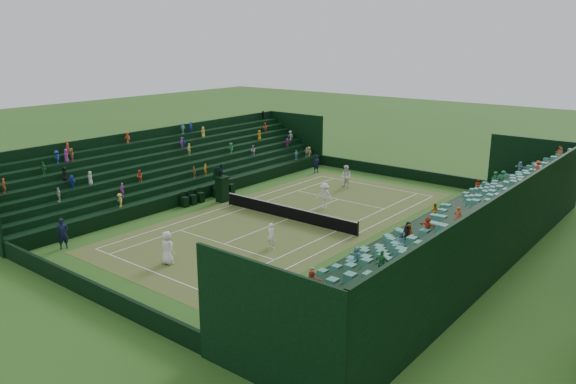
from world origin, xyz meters
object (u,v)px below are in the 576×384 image
tennis_net (288,212)px  player_far_west (346,177)px  umpire_chair (222,186)px  player_near_east (271,236)px  player_far_east (324,196)px  player_near_west (167,248)px

tennis_net → player_far_west: size_ratio=5.98×
tennis_net → player_far_west: (-1.52, 9.86, 0.45)m
umpire_chair → player_near_east: (9.54, -5.28, -0.48)m
umpire_chair → player_far_east: umpire_chair is taller
tennis_net → player_near_east: 5.74m
player_near_west → player_far_east: player_far_east is taller
umpire_chair → player_far_west: 10.97m
player_far_west → player_near_east: bearing=-64.9°
player_far_east → tennis_net: bearing=-114.9°
player_far_west → tennis_net: bearing=-72.0°
player_near_west → player_far_west: (-1.25, 20.45, 0.01)m
umpire_chair → tennis_net: bearing=-2.1°
player_near_east → player_far_west: (-4.25, 14.89, 0.17)m
umpire_chair → player_near_west: size_ratio=1.55×
player_far_west → player_far_east: size_ratio=1.00×
player_near_west → player_far_west: player_far_west is taller
player_near_west → player_near_east: bearing=-118.7°
umpire_chair → player_far_east: (7.29, 3.53, -0.31)m
tennis_net → umpire_chair: 6.86m
tennis_net → player_near_east: player_near_east is taller
player_far_west → player_far_east: 6.40m
player_far_west → umpire_chair: bearing=-109.6°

